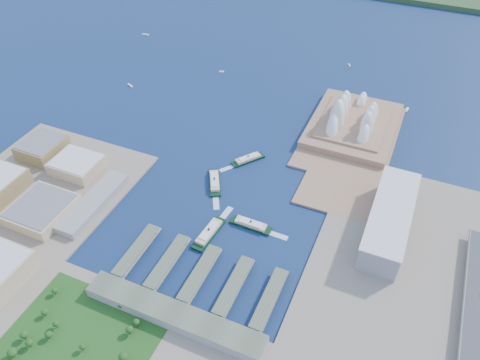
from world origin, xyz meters
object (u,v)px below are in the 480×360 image
at_px(opera_house, 356,112).
at_px(toaster_building, 389,220).
at_px(ferry_b, 248,158).
at_px(ferry_a, 214,181).
at_px(ferry_d, 251,223).
at_px(ferry_c, 209,232).

distance_m(opera_house, toaster_building, 219.62).
bearing_deg(ferry_b, ferry_a, -73.08).
height_order(toaster_building, ferry_d, toaster_building).
bearing_deg(ferry_b, ferry_c, -48.94).
height_order(ferry_a, ferry_d, ferry_a).
relative_size(toaster_building, ferry_c, 2.61).
bearing_deg(ferry_a, ferry_c, -96.96).
relative_size(toaster_building, ferry_d, 2.89).
distance_m(ferry_b, ferry_c, 153.60).
xyz_separation_m(opera_house, ferry_d, (-68.19, -259.78, -26.93)).
xyz_separation_m(opera_house, ferry_a, (-145.23, -205.40, -26.74)).
bearing_deg(ferry_c, ferry_b, -80.50).
xyz_separation_m(opera_house, toaster_building, (90.00, -200.00, -11.50)).
relative_size(toaster_building, ferry_b, 3.04).
bearing_deg(opera_house, ferry_b, -130.97).
bearing_deg(opera_house, ferry_a, -125.26).
relative_size(toaster_building, ferry_a, 2.79).
height_order(toaster_building, ferry_a, toaster_building).
relative_size(opera_house, ferry_d, 3.36).
bearing_deg(ferry_d, ferry_a, 56.14).
distance_m(ferry_b, ferry_d, 130.91).
distance_m(toaster_building, ferry_d, 169.81).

